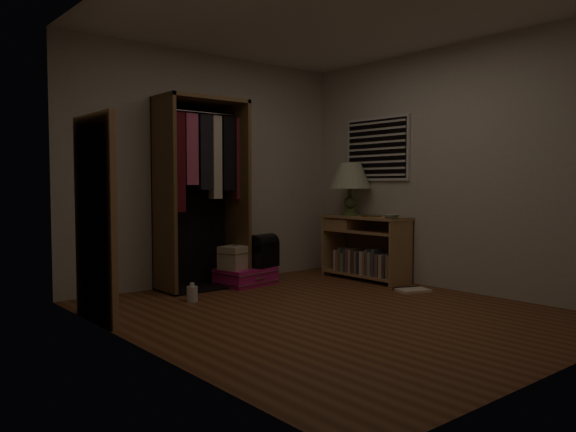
% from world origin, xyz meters
% --- Properties ---
extents(ground, '(4.00, 4.00, 0.00)m').
position_xyz_m(ground, '(0.00, 0.00, 0.00)').
color(ground, brown).
rests_on(ground, ground).
extents(room_walls, '(3.52, 4.02, 2.60)m').
position_xyz_m(room_walls, '(0.08, 0.04, 1.50)').
color(room_walls, beige).
rests_on(room_walls, ground).
extents(console_bookshelf, '(0.42, 1.12, 0.75)m').
position_xyz_m(console_bookshelf, '(1.54, 1.03, 0.40)').
color(console_bookshelf, '#A67C50').
rests_on(console_bookshelf, ground).
extents(open_wardrobe, '(1.01, 0.50, 2.05)m').
position_xyz_m(open_wardrobe, '(-0.22, 1.77, 1.22)').
color(open_wardrobe, brown).
rests_on(open_wardrobe, ground).
extents(floor_mirror, '(0.06, 0.80, 1.70)m').
position_xyz_m(floor_mirror, '(-1.70, 1.00, 0.85)').
color(floor_mirror, '#A67A50').
rests_on(floor_mirror, ground).
extents(pink_suitcase, '(0.69, 0.55, 0.19)m').
position_xyz_m(pink_suitcase, '(0.22, 1.60, 0.10)').
color(pink_suitcase, '#C61873').
rests_on(pink_suitcase, ground).
extents(train_case, '(0.44, 0.37, 0.27)m').
position_xyz_m(train_case, '(0.10, 1.60, 0.32)').
color(train_case, '#BAAD8E').
rests_on(train_case, pink_suitcase).
extents(black_bag, '(0.39, 0.30, 0.37)m').
position_xyz_m(black_bag, '(0.41, 1.53, 0.38)').
color(black_bag, black).
rests_on(black_bag, pink_suitcase).
extents(table_lamp, '(0.67, 0.67, 0.64)m').
position_xyz_m(table_lamp, '(1.54, 1.26, 1.22)').
color(table_lamp, '#3F5227').
rests_on(table_lamp, console_bookshelf).
extents(brass_tray, '(0.34, 0.34, 0.01)m').
position_xyz_m(brass_tray, '(1.54, 0.92, 0.76)').
color(brass_tray, olive).
rests_on(brass_tray, console_bookshelf).
extents(ceramic_bowl, '(0.19, 0.19, 0.04)m').
position_xyz_m(ceramic_bowl, '(1.49, 0.57, 0.77)').
color(ceramic_bowl, '#9EBDA1').
rests_on(ceramic_bowl, console_bookshelf).
extents(white_jug, '(0.11, 0.11, 0.18)m').
position_xyz_m(white_jug, '(-0.70, 1.19, 0.08)').
color(white_jug, silver).
rests_on(white_jug, ground).
extents(floor_book, '(0.39, 0.36, 0.03)m').
position_xyz_m(floor_book, '(1.36, 0.18, 0.01)').
color(floor_book, '#F3E6CD').
rests_on(floor_book, ground).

